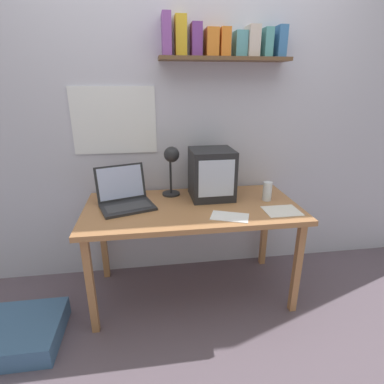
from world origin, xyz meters
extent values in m
plane|color=#645460|center=(0.00, 0.00, 0.00)|extent=(12.00, 12.00, 0.00)
cube|color=silver|center=(0.00, 0.41, 1.30)|extent=(5.60, 0.06, 2.60)
cube|color=white|center=(-0.52, 0.38, 1.26)|extent=(0.60, 0.01, 0.48)
cube|color=brown|center=(0.27, 0.29, 1.67)|extent=(0.91, 0.18, 0.02)
cube|color=#89499C|center=(-0.13, 0.30, 1.81)|extent=(0.06, 0.16, 0.26)
cube|color=gold|center=(-0.03, 0.33, 1.81)|extent=(0.08, 0.11, 0.25)
cube|color=#73398C|center=(0.07, 0.32, 1.79)|extent=(0.07, 0.13, 0.21)
cube|color=orange|center=(0.18, 0.31, 1.77)|extent=(0.08, 0.15, 0.18)
cube|color=orange|center=(0.26, 0.30, 1.77)|extent=(0.06, 0.16, 0.18)
cube|color=#569DA8|center=(0.38, 0.32, 1.77)|extent=(0.08, 0.12, 0.17)
cube|color=beige|center=(0.46, 0.31, 1.79)|extent=(0.08, 0.14, 0.20)
cube|color=teal|center=(0.57, 0.32, 1.78)|extent=(0.06, 0.13, 0.19)
cube|color=teal|center=(0.67, 0.32, 1.79)|extent=(0.06, 0.13, 0.20)
cube|color=#B47848|center=(0.00, 0.00, 0.70)|extent=(1.47, 0.72, 0.03)
cube|color=#B47848|center=(-0.67, -0.30, 0.34)|extent=(0.04, 0.05, 0.68)
cube|color=#B47848|center=(0.67, -0.30, 0.34)|extent=(0.04, 0.05, 0.68)
cube|color=#B47848|center=(-0.67, 0.30, 0.34)|extent=(0.04, 0.05, 0.68)
cube|color=#B47848|center=(0.67, 0.30, 0.34)|extent=(0.04, 0.05, 0.68)
cube|color=#232326|center=(0.17, 0.15, 0.90)|extent=(0.31, 0.30, 0.36)
cube|color=silver|center=(0.17, 0.00, 0.91)|extent=(0.25, 0.01, 0.26)
cube|color=#232326|center=(-0.44, 0.02, 0.73)|extent=(0.40, 0.34, 0.02)
cube|color=#38383A|center=(-0.43, 0.00, 0.74)|extent=(0.32, 0.22, 0.00)
cube|color=#232326|center=(-0.49, 0.16, 0.86)|extent=(0.35, 0.17, 0.24)
cube|color=silver|center=(-0.49, 0.16, 0.86)|extent=(0.31, 0.15, 0.22)
cylinder|color=#232326|center=(-0.13, 0.24, 0.73)|extent=(0.13, 0.13, 0.01)
cylinder|color=#232326|center=(-0.13, 0.24, 0.89)|extent=(0.02, 0.02, 0.31)
sphere|color=#232326|center=(-0.12, 0.17, 1.04)|extent=(0.11, 0.11, 0.11)
cylinder|color=white|center=(0.55, 0.02, 0.79)|extent=(0.06, 0.06, 0.14)
cylinder|color=#4CC656|center=(0.55, 0.02, 0.77)|extent=(0.06, 0.06, 0.10)
cube|color=white|center=(0.21, -0.22, 0.72)|extent=(0.27, 0.22, 0.00)
cube|color=white|center=(0.58, -0.18, 0.72)|extent=(0.23, 0.19, 0.00)
cube|color=#436993|center=(-1.10, -0.33, 0.07)|extent=(0.45, 0.45, 0.13)
camera|label=1|loc=(-0.27, -1.90, 1.51)|focal=28.00mm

